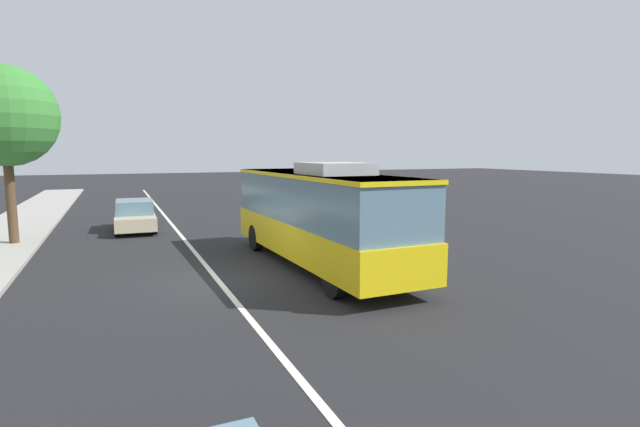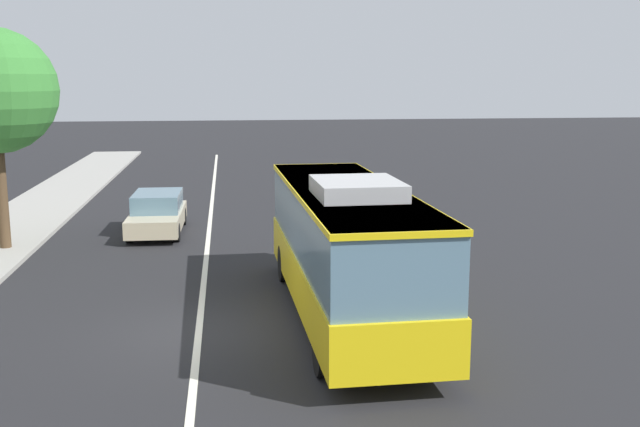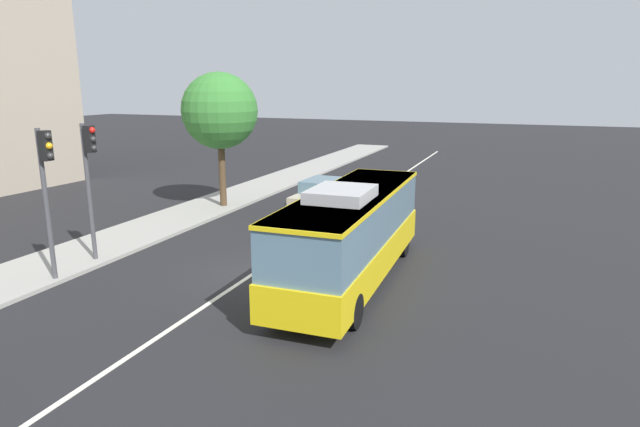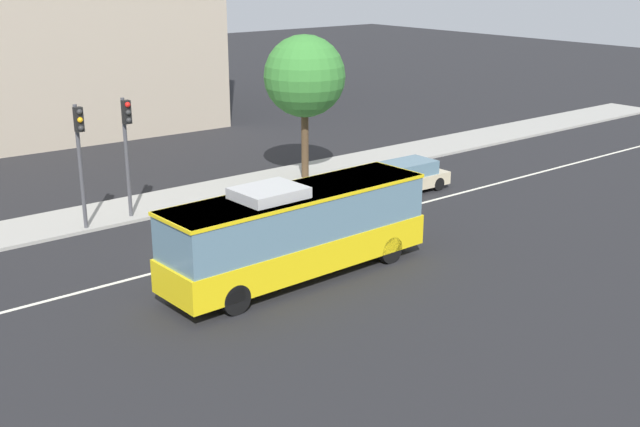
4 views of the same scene
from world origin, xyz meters
The scene contains 8 objects.
ground_plane centered at (0.00, 0.00, 0.00)m, with size 160.00×160.00×0.00m, color black.
sidewalk_kerb centered at (0.00, 7.26, 0.07)m, with size 80.00×3.39×0.14m, color #9E9B93.
lane_centre_line centered at (0.00, 0.00, 0.01)m, with size 76.00×0.16×0.01m, color silver.
transit_bus centered at (0.55, -3.46, 1.81)m, with size 10.07×2.80×3.46m.
sedan_beige centered at (10.99, 1.84, 0.72)m, with size 4.54×1.89×1.46m.
traffic_light_near_corner centered at (-1.07, 6.01, 3.56)m, with size 0.33×0.62×5.20m.
traffic_light_mid_block centered at (-3.21, 5.72, 3.56)m, with size 0.32×0.62×5.20m.
street_tree_kerbside_left centered at (8.59, 6.52, 5.17)m, with size 3.98×3.98×7.18m.
Camera 4 is at (-14.87, -23.93, 10.55)m, focal length 44.44 mm.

